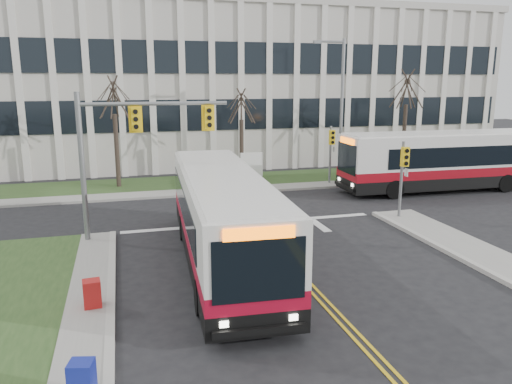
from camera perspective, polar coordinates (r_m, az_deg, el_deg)
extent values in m
plane|color=black|center=(16.41, 6.73, -11.28)|extent=(120.00, 120.00, 0.00)
cube|color=#9E9B93|center=(31.68, 4.93, 0.65)|extent=(44.00, 1.60, 0.14)
cube|color=#2A461E|center=(34.27, 3.32, 1.57)|extent=(44.00, 5.00, 0.12)
cube|color=#BCB6AE|center=(45.17, -1.51, 11.85)|extent=(40.00, 16.00, 12.00)
cylinder|color=slate|center=(21.43, -19.22, 2.45)|extent=(0.22, 0.22, 6.20)
cylinder|color=slate|center=(21.14, -11.50, 9.87)|extent=(6.00, 0.16, 0.16)
cube|color=yellow|center=(20.99, -13.59, 8.11)|extent=(0.34, 0.24, 0.92)
cube|color=yellow|center=(21.29, -5.42, 8.47)|extent=(0.34, 0.24, 0.92)
cylinder|color=slate|center=(25.01, 16.25, 1.23)|extent=(0.14, 0.14, 3.80)
cube|color=yellow|center=(24.64, 16.66, 3.88)|extent=(0.34, 0.24, 0.92)
cylinder|color=slate|center=(32.44, 8.47, 4.13)|extent=(0.14, 0.14, 3.80)
cube|color=yellow|center=(32.11, 8.68, 6.19)|extent=(0.34, 0.24, 0.92)
cylinder|color=slate|center=(33.21, 9.74, 8.96)|extent=(0.20, 0.20, 9.20)
cylinder|color=slate|center=(32.86, 8.55, 16.65)|extent=(1.80, 0.14, 0.14)
cube|color=slate|center=(32.51, 7.03, 16.65)|extent=(0.50, 0.25, 0.18)
cylinder|color=slate|center=(32.87, -1.52, 1.89)|extent=(0.08, 0.08, 1.00)
cylinder|color=slate|center=(33.17, 0.49, 2.00)|extent=(0.08, 0.08, 1.00)
cube|color=white|center=(32.89, -0.51, 3.14)|extent=(1.50, 0.12, 1.60)
cylinder|color=#42352B|center=(32.17, -15.61, 4.46)|extent=(0.28, 0.28, 4.62)
cylinder|color=#42352B|center=(33.31, -1.66, 4.73)|extent=(0.28, 0.28, 4.09)
cylinder|color=#42352B|center=(37.72, 16.52, 5.80)|extent=(0.28, 0.28, 4.95)
cube|color=navy|center=(11.71, -19.25, -19.87)|extent=(0.59, 0.56, 0.95)
cube|color=#B01716|center=(15.65, -18.21, -11.19)|extent=(0.54, 0.50, 0.95)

